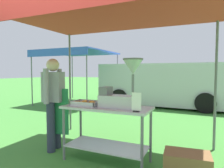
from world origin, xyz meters
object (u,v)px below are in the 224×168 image
(menu_sign, at_px, (136,104))
(vendor, at_px, (54,99))
(donut_tray, at_px, (86,104))
(supply_crate, at_px, (187,167))
(van_silver, at_px, (164,84))
(stall_canopy, at_px, (109,17))
(neighbour_tent, at_px, (77,53))
(donut_cart, at_px, (107,122))
(donut_fryer, at_px, (123,89))

(menu_sign, height_order, vendor, vendor)
(donut_tray, bearing_deg, supply_crate, -2.97)
(van_silver, bearing_deg, menu_sign, -83.66)
(stall_canopy, xyz_separation_m, van_silver, (-0.11, 5.50, -1.34))
(donut_tray, height_order, neighbour_tent, neighbour_tent)
(donut_cart, bearing_deg, menu_sign, -20.60)
(menu_sign, bearing_deg, stall_canopy, 150.82)
(vendor, height_order, neighbour_tent, neighbour_tent)
(donut_tray, distance_m, supply_crate, 1.67)
(van_silver, bearing_deg, donut_tray, -92.37)
(stall_canopy, distance_m, supply_crate, 2.36)
(donut_cart, relative_size, vendor, 0.84)
(donut_cart, height_order, neighbour_tent, neighbour_tent)
(vendor, bearing_deg, neighbour_tent, 119.67)
(van_silver, height_order, neighbour_tent, neighbour_tent)
(donut_tray, relative_size, vendor, 0.26)
(menu_sign, relative_size, vendor, 0.16)
(vendor, bearing_deg, donut_cart, -1.40)
(supply_crate, distance_m, neighbour_tent, 7.06)
(supply_crate, bearing_deg, stall_canopy, 169.53)
(stall_canopy, bearing_deg, donut_fryer, -20.52)
(donut_cart, distance_m, neighbour_tent, 6.10)
(donut_fryer, bearing_deg, menu_sign, -36.24)
(donut_cart, bearing_deg, donut_fryer, 0.03)
(vendor, distance_m, supply_crate, 2.34)
(vendor, relative_size, van_silver, 0.32)
(stall_canopy, xyz_separation_m, vendor, (-1.04, -0.07, -1.32))
(donut_cart, relative_size, neighbour_tent, 0.46)
(donut_fryer, distance_m, vendor, 1.32)
(menu_sign, bearing_deg, donut_tray, 169.60)
(donut_fryer, relative_size, van_silver, 0.14)
(donut_fryer, xyz_separation_m, van_silver, (-0.37, 5.60, -0.26))
(donut_cart, distance_m, donut_fryer, 0.58)
(donut_cart, bearing_deg, supply_crate, -5.80)
(van_silver, bearing_deg, donut_fryer, -86.23)
(donut_fryer, xyz_separation_m, vendor, (-1.30, 0.03, -0.23))
(donut_tray, bearing_deg, donut_fryer, 3.89)
(donut_tray, xyz_separation_m, vendor, (-0.70, 0.07, 0.02))
(donut_tray, bearing_deg, van_silver, 87.63)
(stall_canopy, distance_m, donut_cart, 1.61)
(donut_cart, bearing_deg, vendor, 178.60)
(vendor, distance_m, van_silver, 5.65)
(stall_canopy, bearing_deg, van_silver, 91.12)
(donut_fryer, xyz_separation_m, supply_crate, (0.92, -0.12, -0.95))
(vendor, distance_m, neighbour_tent, 5.44)
(supply_crate, height_order, van_silver, van_silver)
(neighbour_tent, bearing_deg, donut_tray, -54.55)
(donut_cart, xyz_separation_m, supply_crate, (1.18, -0.12, -0.43))
(supply_crate, bearing_deg, menu_sign, -172.68)
(neighbour_tent, bearing_deg, supply_crate, -44.43)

